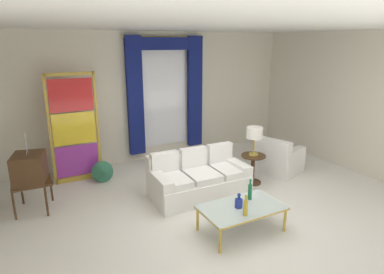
# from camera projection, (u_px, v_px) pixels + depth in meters

# --- Properties ---
(ground_plane) EXTENTS (16.00, 16.00, 0.00)m
(ground_plane) POSITION_uv_depth(u_px,v_px,m) (217.00, 208.00, 5.64)
(ground_plane) COLOR white
(wall_rear) EXTENTS (8.00, 0.12, 3.00)m
(wall_rear) POSITION_uv_depth(u_px,v_px,m) (150.00, 97.00, 7.84)
(wall_rear) COLOR silver
(wall_rear) RESTS_ON ground
(wall_right) EXTENTS (0.12, 7.00, 3.00)m
(wall_right) POSITION_uv_depth(u_px,v_px,m) (343.00, 100.00, 7.38)
(wall_right) COLOR silver
(wall_right) RESTS_ON ground
(ceiling_slab) EXTENTS (8.00, 7.60, 0.04)m
(ceiling_slab) POSITION_uv_depth(u_px,v_px,m) (195.00, 25.00, 5.49)
(ceiling_slab) COLOR white
(curtained_window) EXTENTS (2.00, 0.17, 2.70)m
(curtained_window) POSITION_uv_depth(u_px,v_px,m) (166.00, 87.00, 7.78)
(curtained_window) COLOR white
(curtained_window) RESTS_ON ground
(couch_white_long) EXTENTS (1.78, 0.95, 0.86)m
(couch_white_long) POSITION_uv_depth(u_px,v_px,m) (197.00, 179.00, 6.11)
(couch_white_long) COLOR white
(couch_white_long) RESTS_ON ground
(coffee_table) EXTENTS (1.22, 0.71, 0.41)m
(coffee_table) POSITION_uv_depth(u_px,v_px,m) (242.00, 208.00, 4.87)
(coffee_table) COLOR silver
(coffee_table) RESTS_ON ground
(bottle_blue_decanter) EXTENTS (0.06, 0.06, 0.32)m
(bottle_blue_decanter) POSITION_uv_depth(u_px,v_px,m) (245.00, 207.00, 4.57)
(bottle_blue_decanter) COLOR gold
(bottle_blue_decanter) RESTS_ON coffee_table
(bottle_crystal_tall) EXTENTS (0.06, 0.06, 0.34)m
(bottle_crystal_tall) POSITION_uv_depth(u_px,v_px,m) (250.00, 191.00, 5.04)
(bottle_crystal_tall) COLOR #196B3D
(bottle_crystal_tall) RESTS_ON coffee_table
(bottle_amber_squat) EXTENTS (0.12, 0.12, 0.23)m
(bottle_amber_squat) POSITION_uv_depth(u_px,v_px,m) (239.00, 202.00, 4.81)
(bottle_amber_squat) COLOR navy
(bottle_amber_squat) RESTS_ON coffee_table
(vintage_tv) EXTENTS (0.63, 0.69, 1.35)m
(vintage_tv) POSITION_uv_depth(u_px,v_px,m) (30.00, 170.00, 5.41)
(vintage_tv) COLOR #472D19
(vintage_tv) RESTS_ON ground
(armchair_white) EXTENTS (1.02, 1.00, 0.80)m
(armchair_white) POSITION_uv_depth(u_px,v_px,m) (278.00, 160.00, 7.15)
(armchair_white) COLOR white
(armchair_white) RESTS_ON ground
(stained_glass_divider) EXTENTS (0.95, 0.05, 2.20)m
(stained_glass_divider) POSITION_uv_depth(u_px,v_px,m) (75.00, 131.00, 6.52)
(stained_glass_divider) COLOR gold
(stained_glass_divider) RESTS_ON ground
(peacock_figurine) EXTENTS (0.44, 0.60, 0.50)m
(peacock_figurine) POSITION_uv_depth(u_px,v_px,m) (104.00, 173.00, 6.61)
(peacock_figurine) COLOR beige
(peacock_figurine) RESTS_ON ground
(round_side_table) EXTENTS (0.48, 0.48, 0.59)m
(round_side_table) POSITION_uv_depth(u_px,v_px,m) (253.00, 166.00, 6.58)
(round_side_table) COLOR #472D19
(round_side_table) RESTS_ON ground
(table_lamp_brass) EXTENTS (0.32, 0.32, 0.57)m
(table_lamp_brass) POSITION_uv_depth(u_px,v_px,m) (255.00, 134.00, 6.40)
(table_lamp_brass) COLOR #B29338
(table_lamp_brass) RESTS_ON round_side_table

